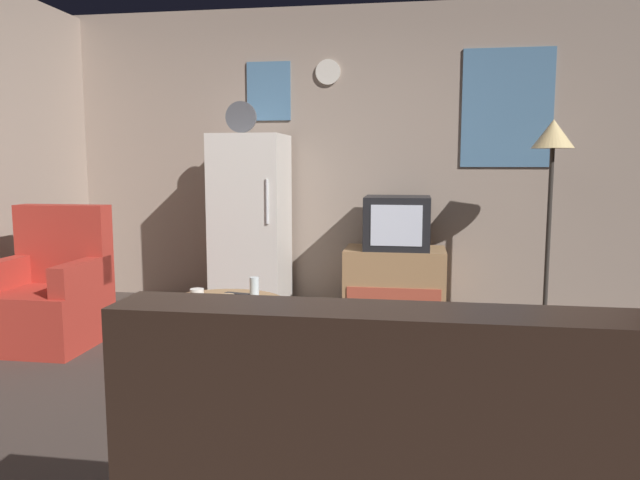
# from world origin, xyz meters

# --- Properties ---
(ground_plane) EXTENTS (12.00, 12.00, 0.00)m
(ground_plane) POSITION_xyz_m (0.00, 0.00, 0.00)
(ground_plane) COLOR #3D332D
(wall_with_art) EXTENTS (5.20, 0.12, 2.63)m
(wall_with_art) POSITION_xyz_m (0.01, 2.45, 1.32)
(wall_with_art) COLOR gray
(wall_with_art) RESTS_ON ground_plane
(fridge) EXTENTS (0.60, 0.62, 1.77)m
(fridge) POSITION_xyz_m (-0.77, 2.01, 0.75)
(fridge) COLOR silver
(fridge) RESTS_ON ground_plane
(tv_stand) EXTENTS (0.84, 0.53, 0.54)m
(tv_stand) POSITION_xyz_m (0.48, 2.05, 0.27)
(tv_stand) COLOR #9E754C
(tv_stand) RESTS_ON ground_plane
(crt_tv) EXTENTS (0.54, 0.51, 0.44)m
(crt_tv) POSITION_xyz_m (0.49, 2.05, 0.76)
(crt_tv) COLOR black
(crt_tv) RESTS_ON tv_stand
(standing_lamp) EXTENTS (0.32, 0.32, 1.59)m
(standing_lamp) POSITION_xyz_m (1.66, 1.85, 1.36)
(standing_lamp) COLOR #332D28
(standing_lamp) RESTS_ON ground_plane
(coffee_table) EXTENTS (0.72, 0.72, 0.48)m
(coffee_table) POSITION_xyz_m (-0.44, 0.18, 0.24)
(coffee_table) COLOR #9E754C
(coffee_table) RESTS_ON ground_plane
(wine_glass) EXTENTS (0.05, 0.05, 0.15)m
(wine_glass) POSITION_xyz_m (-0.24, 0.17, 0.55)
(wine_glass) COLOR silver
(wine_glass) RESTS_ON coffee_table
(mug_ceramic_white) EXTENTS (0.08, 0.08, 0.09)m
(mug_ceramic_white) POSITION_xyz_m (-0.55, 0.09, 0.52)
(mug_ceramic_white) COLOR silver
(mug_ceramic_white) RESTS_ON coffee_table
(mug_ceramic_tan) EXTENTS (0.08, 0.08, 0.09)m
(mug_ceramic_tan) POSITION_xyz_m (-0.34, -0.02, 0.52)
(mug_ceramic_tan) COLOR tan
(mug_ceramic_tan) RESTS_ON coffee_table
(remote_control) EXTENTS (0.16, 0.07, 0.02)m
(remote_control) POSITION_xyz_m (-0.39, 0.32, 0.49)
(remote_control) COLOR black
(remote_control) RESTS_ON coffee_table
(armchair) EXTENTS (0.68, 0.68, 0.96)m
(armchair) POSITION_xyz_m (-1.87, 0.75, 0.34)
(armchair) COLOR #A52D23
(armchair) RESTS_ON ground_plane
(book_stack) EXTENTS (0.20, 0.17, 0.08)m
(book_stack) POSITION_xyz_m (1.18, 1.88, 0.03)
(book_stack) COLOR #56966C
(book_stack) RESTS_ON ground_plane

